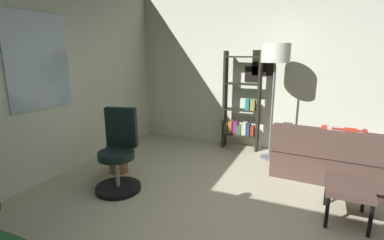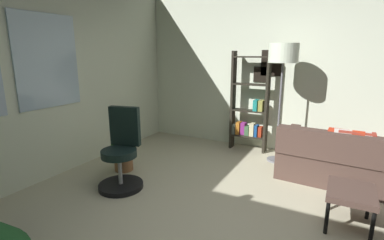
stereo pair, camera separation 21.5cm
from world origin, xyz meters
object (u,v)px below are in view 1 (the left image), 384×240
object	(u,v)px
footstool	(348,189)
couch	(358,158)
bookshelf	(242,108)
floor_lamp	(275,59)
potted_plant	(118,159)
office_chair	(119,159)

from	to	relation	value
footstool	couch	bearing A→B (deg)	-9.73
bookshelf	floor_lamp	distance (m)	1.06
potted_plant	floor_lamp	bearing A→B (deg)	-52.52
office_chair	bookshelf	bearing A→B (deg)	-24.95
floor_lamp	office_chair	bearing A→B (deg)	139.49
office_chair	couch	bearing A→B (deg)	-59.33
footstool	bookshelf	size ratio (longest dim) A/B	0.31
couch	floor_lamp	distance (m)	1.81
bookshelf	floor_lamp	xyz separation A→B (m)	(-0.32, -0.56, 0.84)
couch	potted_plant	size ratio (longest dim) A/B	3.56
bookshelf	couch	bearing A→B (deg)	-105.63
floor_lamp	footstool	bearing A→B (deg)	-145.49
potted_plant	footstool	bearing A→B (deg)	-90.17
couch	footstool	xyz separation A→B (m)	(-1.28, 0.22, 0.08)
bookshelf	floor_lamp	world-z (taller)	floor_lamp
office_chair	potted_plant	distance (m)	0.54
footstool	potted_plant	size ratio (longest dim) A/B	0.93
bookshelf	potted_plant	xyz separation A→B (m)	(-1.77, 1.33, -0.54)
couch	floor_lamp	bearing A→B (deg)	81.72
bookshelf	potted_plant	world-z (taller)	bookshelf
office_chair	floor_lamp	bearing A→B (deg)	-40.51
couch	footstool	size ratio (longest dim) A/B	3.82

